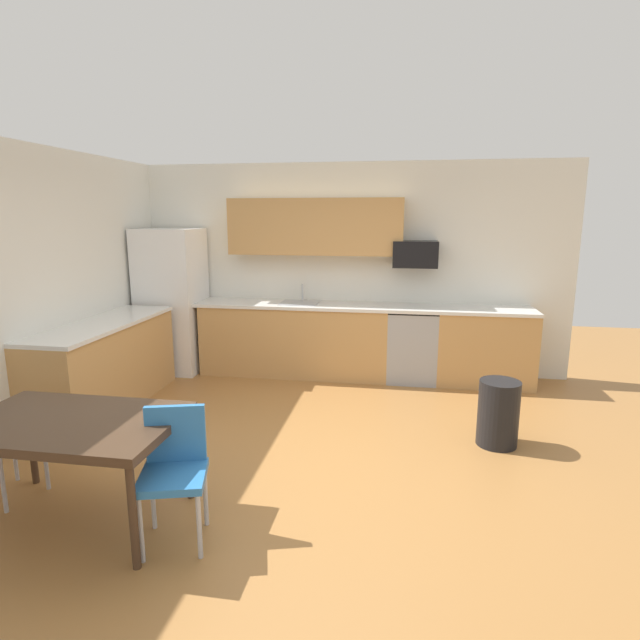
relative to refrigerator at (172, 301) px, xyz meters
name	(u,v)px	position (x,y,z in m)	size (l,w,h in m)	color
ground_plane	(301,456)	(2.18, -2.22, -0.94)	(12.00, 12.00, 0.00)	#9E6B38
wall_back	(341,269)	(2.18, 0.43, 0.41)	(5.80, 0.10, 2.70)	silver
wall_left	(10,294)	(-0.47, -2.22, 0.41)	(0.10, 5.80, 2.70)	silver
cabinet_run_back	(295,340)	(1.63, 0.08, -0.49)	(2.40, 0.60, 0.90)	tan
cabinet_run_back_right	(484,348)	(4.01, 0.08, -0.49)	(1.15, 0.60, 0.90)	tan
cabinet_run_left	(105,367)	(-0.12, -1.42, -0.49)	(0.60, 2.00, 0.90)	tan
countertop_back	(337,306)	(2.18, 0.08, -0.02)	(4.80, 0.64, 0.04)	silver
countertop_left	(102,324)	(-0.12, -1.42, -0.02)	(0.64, 2.00, 0.04)	silver
upper_cabinets_back	(315,227)	(1.88, 0.21, 0.96)	(2.20, 0.34, 0.70)	tan
refrigerator	(172,301)	(0.00, 0.00, 0.00)	(0.76, 0.70, 1.87)	white
oven_range	(412,344)	(3.13, 0.08, -0.48)	(0.60, 0.60, 0.91)	#999BA0
microwave	(415,254)	(3.13, 0.18, 0.64)	(0.54, 0.36, 0.32)	black
sink_basin	(300,308)	(1.70, 0.08, -0.06)	(0.48, 0.40, 0.14)	#A5A8AD
sink_faucet	(302,293)	(1.70, 0.26, 0.10)	(0.02, 0.02, 0.24)	#B2B5BA
dining_table	(70,428)	(0.87, -3.38, -0.27)	(1.40, 0.90, 0.73)	#422D1E
chair_near_table	(174,464)	(1.62, -3.44, -0.43)	(0.49, 0.49, 0.85)	#2D72B7
trash_bin	(498,413)	(3.88, -1.69, -0.64)	(0.36, 0.36, 0.60)	black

